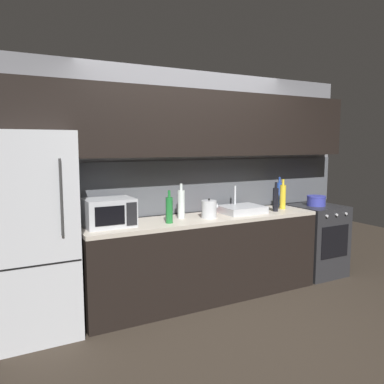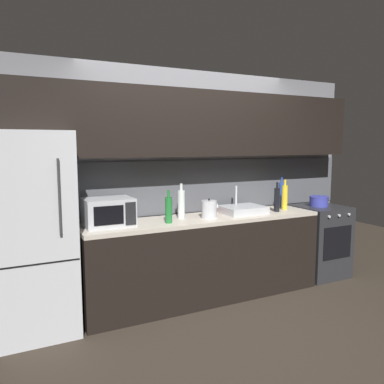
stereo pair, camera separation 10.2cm
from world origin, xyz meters
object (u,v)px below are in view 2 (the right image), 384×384
object	(u,v)px
oven_range	(319,241)
wine_bottle_dark	(277,199)
wine_bottle_green	(169,210)
cooking_pot	(319,201)
wine_bottle_clear	(181,204)
refrigerator	(33,234)
wine_bottle_yellow	(285,197)
mug_red	(210,208)
kettle	(209,209)
wine_bottle_blue	(281,194)
microwave	(109,212)

from	to	relation	value
oven_range	wine_bottle_dark	size ratio (longest dim) A/B	2.62
wine_bottle_green	cooking_pot	world-z (taller)	wine_bottle_green
wine_bottle_clear	wine_bottle_dark	bearing A→B (deg)	-6.61
wine_bottle_green	refrigerator	bearing A→B (deg)	175.04
wine_bottle_yellow	wine_bottle_green	size ratio (longest dim) A/B	1.10
wine_bottle_yellow	cooking_pot	size ratio (longest dim) A/B	1.55
mug_red	wine_bottle_clear	bearing A→B (deg)	-161.41
kettle	wine_bottle_blue	distance (m)	1.22
wine_bottle_clear	mug_red	distance (m)	0.46
microwave	cooking_pot	size ratio (longest dim) A/B	1.97
microwave	wine_bottle_dark	world-z (taller)	wine_bottle_dark
kettle	mug_red	world-z (taller)	kettle
wine_bottle_dark	mug_red	size ratio (longest dim) A/B	3.12
refrigerator	oven_range	world-z (taller)	refrigerator
wine_bottle_blue	wine_bottle_clear	distance (m)	1.46
wine_bottle_dark	wine_bottle_blue	bearing A→B (deg)	43.28
wine_bottle_yellow	mug_red	size ratio (longest dim) A/B	3.29
mug_red	wine_bottle_green	bearing A→B (deg)	-154.05
wine_bottle_yellow	wine_bottle_dark	world-z (taller)	wine_bottle_yellow
refrigerator	wine_bottle_blue	size ratio (longest dim) A/B	4.85
wine_bottle_clear	wine_bottle_yellow	bearing A→B (deg)	-1.96
oven_range	wine_bottle_dark	world-z (taller)	wine_bottle_dark
mug_red	wine_bottle_yellow	bearing A→B (deg)	-11.57
wine_bottle_yellow	mug_red	distance (m)	0.95
microwave	wine_bottle_yellow	size ratio (longest dim) A/B	1.27
kettle	wine_bottle_clear	distance (m)	0.30
wine_bottle_yellow	wine_bottle_clear	xyz separation A→B (m)	(-1.35, 0.05, 0.00)
kettle	wine_bottle_green	world-z (taller)	wine_bottle_green
microwave	refrigerator	bearing A→B (deg)	-178.45
wine_bottle_dark	wine_bottle_blue	size ratio (longest dim) A/B	0.93
refrigerator	wine_bottle_yellow	bearing A→B (deg)	0.31
refrigerator	microwave	world-z (taller)	refrigerator
wine_bottle_dark	cooking_pot	xyz separation A→B (m)	(0.73, 0.07, -0.08)
microwave	wine_bottle_yellow	world-z (taller)	wine_bottle_yellow
wine_bottle_green	wine_bottle_blue	distance (m)	1.70
wine_bottle_yellow	wine_bottle_clear	size ratio (longest dim) A/B	0.97
refrigerator	kettle	distance (m)	1.74
wine_bottle_yellow	wine_bottle_green	world-z (taller)	wine_bottle_yellow
microwave	wine_bottle_blue	xyz separation A→B (m)	(2.25, 0.18, 0.02)
kettle	wine_bottle_clear	world-z (taller)	wine_bottle_clear
oven_range	microwave	distance (m)	2.77
kettle	wine_bottle_dark	bearing A→B (deg)	-0.73
refrigerator	cooking_pot	xyz separation A→B (m)	(3.36, 0.00, 0.07)
oven_range	refrigerator	bearing A→B (deg)	179.98
wine_bottle_blue	wine_bottle_clear	world-z (taller)	wine_bottle_clear
oven_range	microwave	world-z (taller)	microwave
microwave	mug_red	xyz separation A→B (m)	(1.21, 0.19, -0.08)
cooking_pot	oven_range	bearing A→B (deg)	-3.15
microwave	wine_bottle_clear	size ratio (longest dim) A/B	1.24
kettle	mug_red	bearing A→B (deg)	59.65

